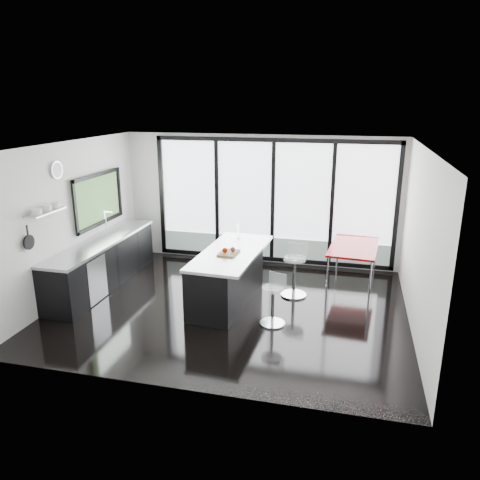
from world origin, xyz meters
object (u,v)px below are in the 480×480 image
(island, at_px, (227,275))
(bar_stool_near, at_px, (273,306))
(bar_stool_far, at_px, (294,277))
(red_table, at_px, (352,266))

(island, xyz_separation_m, bar_stool_near, (0.96, -0.77, -0.15))
(island, height_order, bar_stool_near, island)
(island, relative_size, bar_stool_far, 3.11)
(island, height_order, red_table, island)
(island, bearing_deg, red_table, 29.81)
(bar_stool_near, bearing_deg, red_table, 79.85)
(bar_stool_near, height_order, bar_stool_far, bar_stool_far)
(bar_stool_near, bearing_deg, island, 162.39)
(island, distance_m, bar_stool_far, 1.24)
(bar_stool_far, height_order, red_table, red_table)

